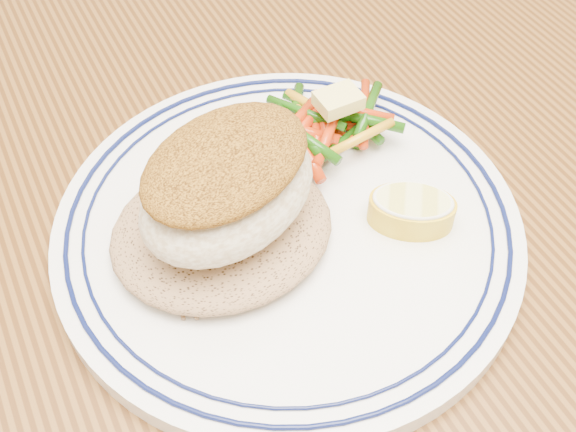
# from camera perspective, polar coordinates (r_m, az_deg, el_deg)

# --- Properties ---
(dining_table) EXTENTS (1.50, 0.90, 0.75)m
(dining_table) POSITION_cam_1_polar(r_m,az_deg,el_deg) (0.56, -0.30, -5.18)
(dining_table) COLOR #46270E
(dining_table) RESTS_ON ground
(plate) EXTENTS (0.29, 0.29, 0.02)m
(plate) POSITION_cam_1_polar(r_m,az_deg,el_deg) (0.45, 0.00, -0.86)
(plate) COLOR white
(plate) RESTS_ON dining_table
(rice_pilaf) EXTENTS (0.14, 0.12, 0.03)m
(rice_pilaf) POSITION_cam_1_polar(r_m,az_deg,el_deg) (0.43, -5.27, -0.83)
(rice_pilaf) COLOR #936E49
(rice_pilaf) RESTS_ON plate
(fish_fillet) EXTENTS (0.14, 0.12, 0.06)m
(fish_fillet) POSITION_cam_1_polar(r_m,az_deg,el_deg) (0.41, -4.81, 2.53)
(fish_fillet) COLOR beige
(fish_fillet) RESTS_ON rice_pilaf
(vegetable_pile) EXTENTS (0.10, 0.10, 0.03)m
(vegetable_pile) POSITION_cam_1_polar(r_m,az_deg,el_deg) (0.49, 2.70, 7.17)
(vegetable_pile) COLOR #164809
(vegetable_pile) RESTS_ON plate
(butter_pat) EXTENTS (0.03, 0.02, 0.01)m
(butter_pat) POSITION_cam_1_polar(r_m,az_deg,el_deg) (0.48, 4.01, 9.11)
(butter_pat) COLOR #F4E577
(butter_pat) RESTS_ON vegetable_pile
(lemon_wedge) EXTENTS (0.07, 0.07, 0.02)m
(lemon_wedge) POSITION_cam_1_polar(r_m,az_deg,el_deg) (0.45, 9.74, 0.54)
(lemon_wedge) COLOR yellow
(lemon_wedge) RESTS_ON plate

